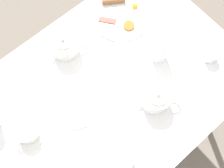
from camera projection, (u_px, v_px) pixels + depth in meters
ground_plane at (112, 119)px, 1.90m from camera, size 8.00×8.00×0.00m
table at (112, 91)px, 1.23m from camera, size 0.85×1.17×0.78m
breakfast_plate at (121, 14)px, 1.26m from camera, size 0.29×0.29×0.04m
teapot_near at (65, 45)px, 1.17m from camera, size 0.12×0.20×0.12m
teapot_far at (157, 98)px, 1.09m from camera, size 0.14×0.17×0.12m
teacup_with_saucer_left at (28, 133)px, 1.06m from camera, size 0.13×0.13×0.07m
teacup_with_saucer_right at (123, 160)px, 1.03m from camera, size 0.13×0.13×0.07m
water_glass_short at (160, 50)px, 1.14m from camera, size 0.07×0.07×0.12m
creamer_jug at (211, 55)px, 1.17m from camera, size 0.09×0.06×0.06m
napkin_folded at (82, 108)px, 1.12m from camera, size 0.20×0.18×0.01m
fork_by_plate at (174, 17)px, 1.27m from camera, size 0.16×0.08×0.00m
knife_by_plate at (70, 163)px, 1.05m from camera, size 0.20×0.04×0.00m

